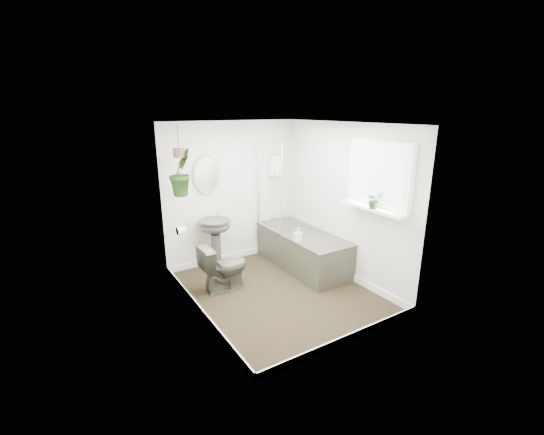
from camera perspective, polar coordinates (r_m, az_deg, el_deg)
floor at (r=5.24m, az=0.88°, el=-11.58°), size 2.30×2.80×0.02m
ceiling at (r=4.62m, az=1.01°, el=14.68°), size 2.30×2.80×0.02m
wall_back at (r=6.00m, az=-6.38°, el=3.86°), size 2.30×0.02×2.30m
wall_front at (r=3.76m, az=12.69°, el=-4.36°), size 2.30×0.02×2.30m
wall_left at (r=4.31m, az=-12.14°, el=-1.55°), size 0.02×2.80×2.30m
wall_right at (r=5.50m, az=11.18°, el=2.45°), size 0.02×2.80×2.30m
skirting at (r=5.21m, az=0.89°, el=-11.00°), size 2.30×2.80×0.10m
bathtub at (r=5.90m, az=4.83°, el=-5.06°), size 0.72×1.72×0.58m
bath_screen at (r=5.83m, az=-0.43°, el=4.89°), size 0.04×0.72×1.40m
shower_box at (r=6.24m, az=0.48°, el=8.20°), size 0.20×0.10×0.35m
oval_mirror at (r=5.73m, az=-10.11°, el=6.67°), size 0.46×0.03×0.62m
wall_sconce at (r=5.61m, az=-13.82°, el=5.19°), size 0.04×0.04×0.22m
toilet_roll_holder at (r=5.04m, az=-14.07°, el=-2.00°), size 0.11×0.11×0.11m
window_recess at (r=4.87m, az=16.51°, el=6.28°), size 0.08×1.00×0.90m
window_sill at (r=4.90m, az=15.56°, el=1.40°), size 0.18×1.00×0.04m
window_blinds at (r=4.83m, az=16.15°, el=6.24°), size 0.01×0.86×0.76m
toilet at (r=5.20m, az=-7.53°, el=-7.68°), size 0.67×0.39×0.68m
pedestal_sink at (r=5.83m, az=-8.78°, el=-4.21°), size 0.57×0.52×0.82m
sill_plant at (r=4.80m, az=15.69°, el=2.68°), size 0.20×0.17×0.22m
hanging_plant at (r=5.14m, az=-14.17°, el=6.89°), size 0.45×0.46×0.64m
soap_bottle at (r=5.40m, az=4.13°, el=-2.67°), size 0.11×0.11×0.21m
hanging_pot at (r=5.10m, az=-14.38°, el=9.79°), size 0.16×0.16×0.12m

